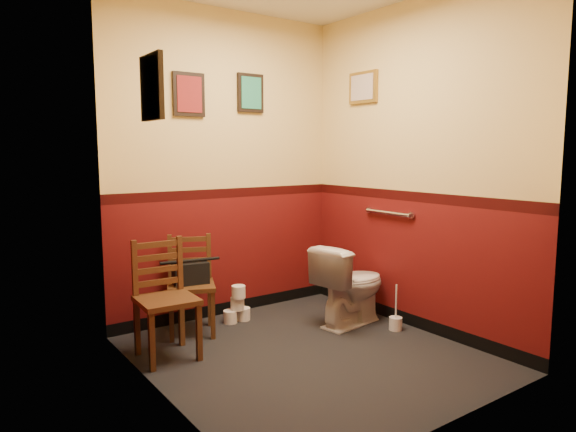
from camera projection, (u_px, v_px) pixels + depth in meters
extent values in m
cube|color=black|center=(308.00, 355.00, 3.76)|extent=(2.20, 2.40, 0.00)
cube|color=#580E0E|center=(226.00, 166.00, 4.55)|extent=(2.20, 0.00, 2.70)
cube|color=#580E0E|center=(453.00, 177.00, 2.62)|extent=(2.20, 0.00, 2.70)
cube|color=#580E0E|center=(158.00, 174.00, 2.95)|extent=(0.00, 2.40, 2.70)
cube|color=#580E0E|center=(414.00, 167.00, 4.22)|extent=(0.00, 2.40, 2.70)
cylinder|color=silver|center=(388.00, 213.00, 4.45)|extent=(0.03, 0.50, 0.03)
cylinder|color=silver|center=(412.00, 216.00, 4.26)|extent=(0.02, 0.06, 0.06)
cylinder|color=silver|center=(369.00, 210.00, 4.67)|extent=(0.02, 0.06, 0.06)
cube|color=black|center=(189.00, 94.00, 4.26)|extent=(0.28, 0.03, 0.36)
cube|color=maroon|center=(190.00, 94.00, 4.25)|extent=(0.22, 0.01, 0.30)
cube|color=black|center=(250.00, 93.00, 4.60)|extent=(0.26, 0.03, 0.34)
cube|color=#298566|center=(251.00, 93.00, 4.59)|extent=(0.20, 0.01, 0.28)
cube|color=black|center=(152.00, 87.00, 2.98)|extent=(0.03, 0.30, 0.38)
cube|color=#B8A190|center=(155.00, 88.00, 2.99)|extent=(0.01, 0.24, 0.31)
cube|color=olive|center=(363.00, 87.00, 4.61)|extent=(0.03, 0.34, 0.28)
cube|color=#B8A190|center=(362.00, 87.00, 4.60)|extent=(0.01, 0.28, 0.22)
imported|color=white|center=(351.00, 285.00, 4.39)|extent=(0.74, 0.48, 0.68)
cylinder|color=silver|center=(396.00, 324.00, 4.27)|extent=(0.11, 0.11, 0.11)
cylinder|color=silver|center=(396.00, 303.00, 4.25)|extent=(0.01, 0.01, 0.31)
cube|color=#553319|center=(167.00, 300.00, 3.66)|extent=(0.42, 0.42, 0.04)
cube|color=#553319|center=(152.00, 341.00, 3.45)|extent=(0.04, 0.04, 0.42)
cube|color=#553319|center=(137.00, 327.00, 3.73)|extent=(0.04, 0.04, 0.42)
cube|color=#553319|center=(199.00, 332.00, 3.63)|extent=(0.04, 0.04, 0.42)
cube|color=#553319|center=(181.00, 318.00, 3.92)|extent=(0.04, 0.04, 0.42)
cube|color=#553319|center=(135.00, 269.00, 3.68)|extent=(0.04, 0.03, 0.42)
cube|color=#553319|center=(180.00, 264.00, 3.87)|extent=(0.04, 0.03, 0.42)
cube|color=#553319|center=(158.00, 282.00, 3.79)|extent=(0.32, 0.04, 0.04)
cube|color=#553319|center=(158.00, 270.00, 3.78)|extent=(0.32, 0.04, 0.04)
cube|color=#553319|center=(157.00, 257.00, 3.77)|extent=(0.32, 0.04, 0.04)
cube|color=#553319|center=(157.00, 244.00, 3.75)|extent=(0.32, 0.04, 0.04)
cube|color=#553319|center=(191.00, 286.00, 4.15)|extent=(0.49, 0.49, 0.04)
cube|color=#553319|center=(171.00, 317.00, 3.98)|extent=(0.05, 0.05, 0.40)
cube|color=#553319|center=(171.00, 305.00, 4.29)|extent=(0.05, 0.05, 0.40)
cube|color=#553319|center=(213.00, 314.00, 4.05)|extent=(0.05, 0.05, 0.40)
cube|color=#553319|center=(210.00, 303.00, 4.36)|extent=(0.05, 0.05, 0.40)
cube|color=#553319|center=(170.00, 259.00, 4.24)|extent=(0.04, 0.04, 0.40)
cube|color=#553319|center=(209.00, 257.00, 4.31)|extent=(0.04, 0.04, 0.40)
cube|color=#553319|center=(190.00, 271.00, 4.29)|extent=(0.29, 0.14, 0.04)
cube|color=#553319|center=(190.00, 260.00, 4.28)|extent=(0.29, 0.14, 0.04)
cube|color=#553319|center=(189.00, 250.00, 4.27)|extent=(0.29, 0.14, 0.04)
cube|color=#553319|center=(189.00, 239.00, 4.26)|extent=(0.29, 0.14, 0.04)
cube|color=black|center=(191.00, 273.00, 4.13)|extent=(0.30, 0.18, 0.17)
cylinder|color=black|center=(190.00, 261.00, 4.12)|extent=(0.24, 0.06, 0.02)
cylinder|color=silver|center=(230.00, 317.00, 4.45)|extent=(0.12, 0.12, 0.11)
cylinder|color=silver|center=(243.00, 314.00, 4.52)|extent=(0.12, 0.12, 0.11)
cylinder|color=silver|center=(237.00, 303.00, 4.46)|extent=(0.12, 0.12, 0.11)
cylinder|color=silver|center=(239.00, 292.00, 4.43)|extent=(0.12, 0.12, 0.11)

